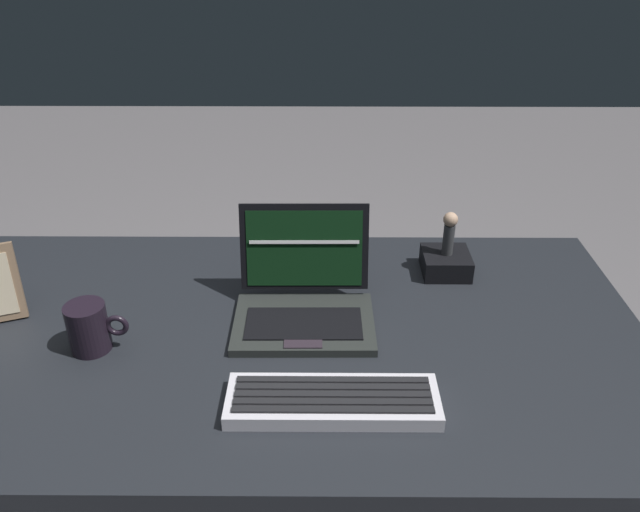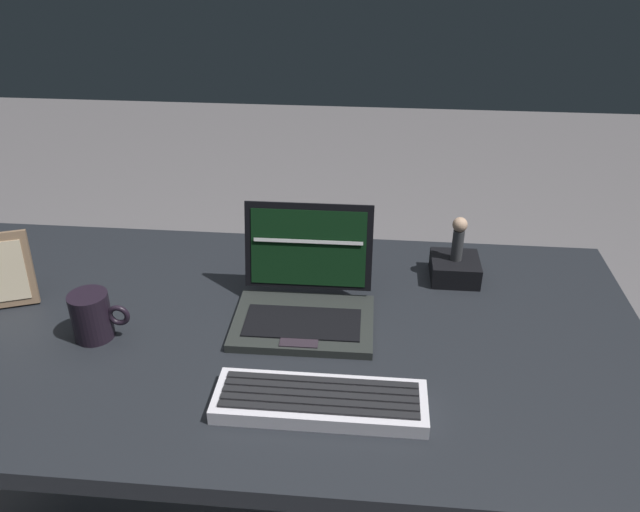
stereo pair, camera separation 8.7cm
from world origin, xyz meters
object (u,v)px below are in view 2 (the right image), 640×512
at_px(external_keyboard, 320,401).
at_px(coffee_mug, 92,316).
at_px(figurine_stand, 455,269).
at_px(figurine, 459,236).
at_px(laptop_front, 305,299).

height_order(external_keyboard, coffee_mug, coffee_mug).
height_order(figurine_stand, coffee_mug, coffee_mug).
distance_m(figurine_stand, coffee_mug, 0.75).
height_order(figurine_stand, figurine, figurine).
distance_m(laptop_front, coffee_mug, 0.40).
bearing_deg(figurine_stand, laptop_front, -150.16).
distance_m(external_keyboard, coffee_mug, 0.47).
bearing_deg(laptop_front, figurine_stand, 29.84).
bearing_deg(coffee_mug, figurine_stand, 21.73).
distance_m(laptop_front, figurine_stand, 0.36).
bearing_deg(external_keyboard, figurine, 59.42).
relative_size(external_keyboard, figurine_stand, 3.37).
distance_m(external_keyboard, figurine, 0.51).
bearing_deg(figurine, coffee_mug, -158.27).
xyz_separation_m(laptop_front, coffee_mug, (-0.39, -0.10, 0.01)).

